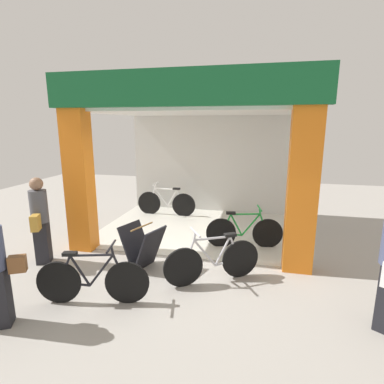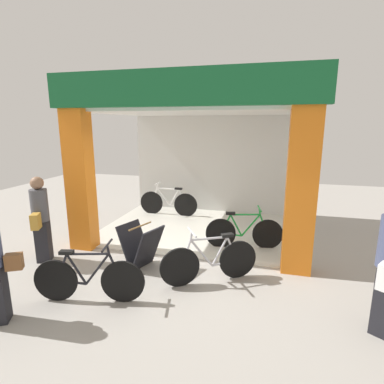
{
  "view_description": "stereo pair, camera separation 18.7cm",
  "coord_description": "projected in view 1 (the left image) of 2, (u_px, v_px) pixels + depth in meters",
  "views": [
    {
      "loc": [
        1.45,
        -5.42,
        2.6
      ],
      "look_at": [
        0.0,
        0.87,
        1.15
      ],
      "focal_mm": 28.48,
      "sensor_mm": 36.0,
      "label": 1
    },
    {
      "loc": [
        1.63,
        -5.37,
        2.6
      ],
      "look_at": [
        0.0,
        0.87,
        1.15
      ],
      "focal_mm": 28.48,
      "sensor_mm": 36.0,
      "label": 2
    }
  ],
  "objects": [
    {
      "name": "bicycle_parked_0",
      "position": [
        92.0,
        280.0,
        4.45
      ],
      "size": [
        1.63,
        0.49,
        0.91
      ],
      "color": "black",
      "rests_on": "ground"
    },
    {
      "name": "pedestrian_0",
      "position": [
        40.0,
        220.0,
        5.66
      ],
      "size": [
        0.43,
        0.59,
        1.65
      ],
      "color": "black",
      "rests_on": "ground"
    },
    {
      "name": "bicycle_inside_0",
      "position": [
        166.0,
        203.0,
        8.77
      ],
      "size": [
        1.71,
        0.47,
        0.94
      ],
      "color": "black",
      "rests_on": "ground"
    },
    {
      "name": "sandwich_board_sign",
      "position": [
        143.0,
        247.0,
        5.55
      ],
      "size": [
        0.84,
        0.77,
        0.82
      ],
      "color": "black",
      "rests_on": "ground"
    },
    {
      "name": "shop_facade",
      "position": [
        200.0,
        154.0,
        7.27
      ],
      "size": [
        5.01,
        3.81,
        3.52
      ],
      "color": "beige",
      "rests_on": "ground"
    },
    {
      "name": "bicycle_parked_1",
      "position": [
        213.0,
        261.0,
        5.07
      ],
      "size": [
        1.47,
        0.91,
        0.93
      ],
      "color": "black",
      "rests_on": "ground"
    },
    {
      "name": "ground_plane",
      "position": [
        182.0,
        258.0,
        6.04
      ],
      "size": [
        17.62,
        17.62,
        0.0
      ],
      "primitive_type": "plane",
      "color": "#9E9991",
      "rests_on": "ground"
    },
    {
      "name": "bicycle_inside_1",
      "position": [
        244.0,
        232.0,
        6.48
      ],
      "size": [
        1.61,
        0.45,
        0.9
      ],
      "color": "black",
      "rests_on": "ground"
    }
  ]
}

